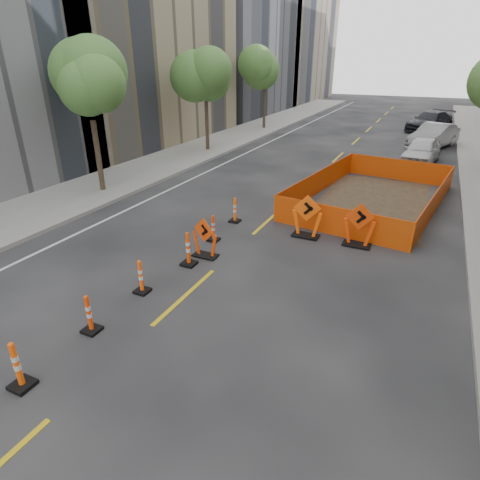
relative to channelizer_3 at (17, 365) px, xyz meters
The scene contains 20 objects.
ground_plane 1.23m from the channelizer_3, ahead, with size 140.00×140.00×0.00m, color black.
sidewalk_left 14.50m from the channelizer_3, 123.04° to the left, with size 4.00×90.00×0.15m, color gray.
bld_left_d 42.93m from the channelizer_3, 112.00° to the left, with size 12.00×16.00×14.00m, color #4C4C51.
bld_left_e 58.74m from the channelizer_3, 105.92° to the left, with size 12.00×20.00×20.00m, color gray.
tree_l_b 13.12m from the channelizer_3, 125.73° to the left, with size 2.80×2.80×5.95m.
tree_l_c 21.80m from the channelizer_3, 109.92° to the left, with size 2.80×2.80×5.95m.
tree_l_d 31.27m from the channelizer_3, 103.61° to the left, with size 2.80×2.80×5.95m.
channelizer_3 is the anchor object (origin of this frame).
channelizer_4 1.89m from the channelizer_3, 91.51° to the left, with size 0.39×0.39×0.98m, color red, non-canonical shape.
channelizer_5 3.79m from the channelizer_3, 90.94° to the left, with size 0.38×0.38×0.97m, color #FB490A, non-canonical shape.
channelizer_6 5.69m from the channelizer_3, 87.54° to the left, with size 0.43×0.43×1.09m, color #D64109, non-canonical shape.
channelizer_7 7.57m from the channelizer_3, 89.48° to the left, with size 0.38×0.38×0.95m, color red, non-canonical shape.
channelizer_8 9.47m from the channelizer_3, 90.18° to the left, with size 0.39×0.39×0.99m, color #F9580A, non-canonical shape.
chevron_sign_left 6.41m from the channelizer_3, 86.24° to the left, with size 0.89×0.53×1.34m, color #DA3C09, non-canonical shape.
chevron_sign_center 9.71m from the channelizer_3, 72.81° to the left, with size 1.04×0.63×1.56m, color #FF560A, non-canonical shape.
chevron_sign_right 10.39m from the channelizer_3, 63.34° to the left, with size 1.02×0.61×1.54m, color #E33C09, non-canonical shape.
safety_fence 14.77m from the channelizer_3, 72.54° to the left, with size 5.06×8.60×1.08m, color #FF640D, non-canonical shape.
parked_car_near 23.37m from the channelizer_3, 75.43° to the left, with size 1.79×4.44×1.51m, color silver.
parked_car_mid 28.64m from the channelizer_3, 77.12° to the left, with size 1.73×4.97×1.64m, color gray.
parked_car_far 35.92m from the channelizer_3, 80.59° to the left, with size 2.25×5.53×1.61m, color black.
Camera 1 is at (5.26, -3.67, 5.85)m, focal length 30.00 mm.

